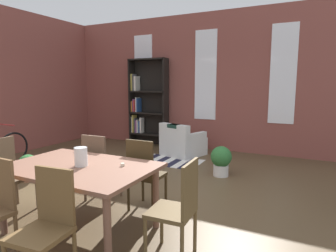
{
  "coord_description": "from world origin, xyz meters",
  "views": [
    {
      "loc": [
        2.37,
        -3.02,
        1.63
      ],
      "look_at": [
        0.15,
        1.46,
        0.9
      ],
      "focal_mm": 30.75,
      "sensor_mm": 36.0,
      "label": 1
    }
  ],
  "objects_px": {
    "bookshelf_tall": "(146,103)",
    "potted_plant_window": "(28,166)",
    "vase_on_table": "(81,157)",
    "dining_chair_near_right": "(47,223)",
    "dining_chair_head_right": "(178,207)",
    "potted_plant_by_shelf": "(221,160)",
    "dining_chair_far_right": "(144,172)",
    "dining_chair_far_left": "(99,165)",
    "dining_chair_head_left": "(9,172)",
    "armchair_white": "(182,143)",
    "dining_table": "(79,173)"
  },
  "relations": [
    {
      "from": "bookshelf_tall",
      "to": "potted_plant_window",
      "type": "height_order",
      "value": "bookshelf_tall"
    },
    {
      "from": "vase_on_table",
      "to": "dining_chair_near_right",
      "type": "bearing_deg",
      "value": -66.73
    },
    {
      "from": "dining_chair_head_right",
      "to": "potted_plant_by_shelf",
      "type": "xyz_separation_m",
      "value": [
        -0.33,
        2.59,
        -0.22
      ]
    },
    {
      "from": "dining_chair_far_right",
      "to": "potted_plant_by_shelf",
      "type": "xyz_separation_m",
      "value": [
        0.49,
        1.84,
        -0.22
      ]
    },
    {
      "from": "dining_chair_far_left",
      "to": "vase_on_table",
      "type": "bearing_deg",
      "value": -62.6
    },
    {
      "from": "dining_chair_head_left",
      "to": "potted_plant_by_shelf",
      "type": "relative_size",
      "value": 1.76
    },
    {
      "from": "dining_chair_head_right",
      "to": "potted_plant_window",
      "type": "distance_m",
      "value": 3.33
    },
    {
      "from": "potted_plant_by_shelf",
      "to": "armchair_white",
      "type": "bearing_deg",
      "value": 138.68
    },
    {
      "from": "dining_table",
      "to": "dining_chair_far_left",
      "type": "xyz_separation_m",
      "value": [
        -0.36,
        0.76,
        -0.16
      ]
    },
    {
      "from": "dining_chair_far_right",
      "to": "dining_table",
      "type": "bearing_deg",
      "value": -115.68
    },
    {
      "from": "dining_chair_head_left",
      "to": "potted_plant_window",
      "type": "height_order",
      "value": "dining_chair_head_left"
    },
    {
      "from": "dining_table",
      "to": "armchair_white",
      "type": "distance_m",
      "value": 3.72
    },
    {
      "from": "dining_table",
      "to": "dining_chair_head_right",
      "type": "bearing_deg",
      "value": 0.18
    },
    {
      "from": "dining_chair_far_left",
      "to": "armchair_white",
      "type": "xyz_separation_m",
      "value": [
        -0.02,
        2.92,
        -0.23
      ]
    },
    {
      "from": "potted_plant_window",
      "to": "armchair_white",
      "type": "bearing_deg",
      "value": 59.79
    },
    {
      "from": "vase_on_table",
      "to": "dining_chair_far_left",
      "type": "bearing_deg",
      "value": 117.4
    },
    {
      "from": "dining_table",
      "to": "dining_chair_far_right",
      "type": "xyz_separation_m",
      "value": [
        0.37,
        0.76,
        -0.16
      ]
    },
    {
      "from": "dining_chair_near_right",
      "to": "potted_plant_by_shelf",
      "type": "bearing_deg",
      "value": 81.65
    },
    {
      "from": "dining_chair_far_left",
      "to": "dining_chair_far_right",
      "type": "xyz_separation_m",
      "value": [
        0.73,
        -0.0,
        0.0
      ]
    },
    {
      "from": "dining_chair_head_right",
      "to": "potted_plant_by_shelf",
      "type": "bearing_deg",
      "value": 97.35
    },
    {
      "from": "armchair_white",
      "to": "potted_plant_window",
      "type": "relative_size",
      "value": 2.22
    },
    {
      "from": "vase_on_table",
      "to": "dining_chair_head_left",
      "type": "relative_size",
      "value": 0.22
    },
    {
      "from": "armchair_white",
      "to": "dining_chair_near_right",
      "type": "bearing_deg",
      "value": -80.56
    },
    {
      "from": "dining_chair_far_left",
      "to": "potted_plant_window",
      "type": "xyz_separation_m",
      "value": [
        -1.64,
        0.12,
        -0.26
      ]
    },
    {
      "from": "dining_chair_far_left",
      "to": "dining_chair_far_right",
      "type": "height_order",
      "value": "same"
    },
    {
      "from": "bookshelf_tall",
      "to": "dining_chair_far_right",
      "type": "bearing_deg",
      "value": -59.58
    },
    {
      "from": "dining_chair_head_left",
      "to": "dining_table",
      "type": "bearing_deg",
      "value": 0.31
    },
    {
      "from": "dining_chair_far_left",
      "to": "potted_plant_window",
      "type": "bearing_deg",
      "value": 175.72
    },
    {
      "from": "bookshelf_tall",
      "to": "potted_plant_window",
      "type": "relative_size",
      "value": 5.07
    },
    {
      "from": "dining_chair_head_right",
      "to": "dining_chair_far_right",
      "type": "xyz_separation_m",
      "value": [
        -0.82,
        0.76,
        0.0
      ]
    },
    {
      "from": "vase_on_table",
      "to": "potted_plant_window",
      "type": "xyz_separation_m",
      "value": [
        -2.04,
        0.89,
        -0.6
      ]
    },
    {
      "from": "dining_table",
      "to": "dining_chair_head_left",
      "type": "xyz_separation_m",
      "value": [
        -1.19,
        -0.01,
        -0.16
      ]
    },
    {
      "from": "vase_on_table",
      "to": "dining_chair_far_right",
      "type": "distance_m",
      "value": 0.9
    },
    {
      "from": "dining_table",
      "to": "vase_on_table",
      "type": "bearing_deg",
      "value": 0.0
    },
    {
      "from": "dining_chair_near_right",
      "to": "dining_chair_head_left",
      "type": "xyz_separation_m",
      "value": [
        -1.55,
        0.76,
        0.0
      ]
    },
    {
      "from": "dining_chair_head_right",
      "to": "bookshelf_tall",
      "type": "distance_m",
      "value": 5.33
    },
    {
      "from": "dining_chair_head_right",
      "to": "dining_chair_far_left",
      "type": "height_order",
      "value": "same"
    },
    {
      "from": "vase_on_table",
      "to": "dining_chair_near_right",
      "type": "height_order",
      "value": "vase_on_table"
    },
    {
      "from": "dining_chair_far_left",
      "to": "dining_chair_head_left",
      "type": "xyz_separation_m",
      "value": [
        -0.82,
        -0.77,
        0.0
      ]
    },
    {
      "from": "armchair_white",
      "to": "potted_plant_by_shelf",
      "type": "distance_m",
      "value": 1.64
    },
    {
      "from": "dining_chair_head_right",
      "to": "dining_chair_far_left",
      "type": "xyz_separation_m",
      "value": [
        -1.55,
        0.76,
        0.0
      ]
    },
    {
      "from": "dining_chair_head_right",
      "to": "potted_plant_window",
      "type": "height_order",
      "value": "dining_chair_head_right"
    },
    {
      "from": "bookshelf_tall",
      "to": "potted_plant_by_shelf",
      "type": "bearing_deg",
      "value": -34.5
    },
    {
      "from": "vase_on_table",
      "to": "bookshelf_tall",
      "type": "xyz_separation_m",
      "value": [
        -1.8,
        4.4,
        0.27
      ]
    },
    {
      "from": "dining_chair_near_right",
      "to": "dining_chair_far_left",
      "type": "distance_m",
      "value": 1.69
    },
    {
      "from": "dining_chair_head_right",
      "to": "potted_plant_window",
      "type": "relative_size",
      "value": 2.1
    },
    {
      "from": "potted_plant_window",
      "to": "dining_chair_head_right",
      "type": "bearing_deg",
      "value": -15.43
    },
    {
      "from": "vase_on_table",
      "to": "dining_table",
      "type": "bearing_deg",
      "value": -180.0
    },
    {
      "from": "bookshelf_tall",
      "to": "dining_chair_near_right",
      "type": "bearing_deg",
      "value": -67.59
    },
    {
      "from": "vase_on_table",
      "to": "dining_chair_far_left",
      "type": "distance_m",
      "value": 0.92
    }
  ]
}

